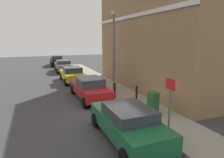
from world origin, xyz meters
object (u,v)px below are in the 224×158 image
car_grey (63,65)px  utility_cabinet (153,104)px  lamppost (114,48)px  car_green (128,122)px  bollard_near_cabinet (136,94)px  car_yellow (72,74)px  car_black (57,60)px  street_sign (170,97)px  car_red (90,88)px  bollard_far_kerb (115,90)px

car_grey → utility_cabinet: bearing=-170.7°
utility_cabinet → lamppost: (-0.07, 5.24, 2.62)m
car_green → lamppost: lamppost is taller
utility_cabinet → bollard_near_cabinet: utility_cabinet is taller
car_yellow → car_black: bearing=0.0°
car_grey → street_sign: 18.60m
car_green → car_grey: 18.17m
car_yellow → utility_cabinet: size_ratio=3.65×
car_green → car_red: (0.09, 5.92, 0.00)m
lamppost → bollard_near_cabinet: bearing=-87.1°
car_red → car_grey: bearing=-1.4°
bollard_far_kerb → street_sign: bearing=-87.6°
utility_cabinet → lamppost: 5.86m
car_black → bollard_near_cabinet: (2.40, -20.50, -0.08)m
utility_cabinet → car_green: bearing=-143.1°
car_green → car_black: 24.18m
car_red → car_grey: (0.02, 12.25, 0.00)m
car_black → utility_cabinet: car_black is taller
car_red → street_sign: 6.53m
car_grey → car_black: car_black is taller
car_red → street_sign: (1.64, -6.25, 0.91)m
bollard_near_cabinet → car_red: bearing=135.9°
street_sign → car_yellow: bearing=98.0°
car_grey → bollard_far_kerb: size_ratio=3.94×
car_green → bollard_near_cabinet: bearing=-33.2°
car_yellow → bollard_near_cabinet: car_yellow is taller
bollard_far_kerb → lamppost: size_ratio=0.18×
car_black → car_grey: bearing=-177.6°
car_grey → street_sign: size_ratio=1.78×
car_green → street_sign: bearing=-100.8°
car_green → lamppost: (2.24, 6.97, 2.56)m
car_grey → lamppost: (2.13, -11.21, 2.55)m
car_red → street_sign: street_sign is taller
utility_cabinet → bollard_far_kerb: size_ratio=1.11×
car_green → car_red: 5.92m
car_yellow → bollard_far_kerb: (1.48, -6.86, -0.02)m
street_sign → car_red: bearing=104.7°
car_black → bollard_near_cabinet: bearing=-171.9°
bollard_far_kerb → car_yellow: bearing=102.2°
street_sign → utility_cabinet: bearing=74.3°
car_red → car_yellow: car_red is taller
car_black → utility_cabinet: bearing=-172.7°
car_green → car_yellow: same height
car_red → car_yellow: bearing=-0.7°
car_red → car_green: bearing=177.9°
car_grey → car_black: (-0.11, 6.00, 0.04)m
car_green → utility_cabinet: car_green is taller
car_green → car_yellow: size_ratio=1.02×
bollard_near_cabinet → bollard_far_kerb: bearing=124.4°
lamppost → car_black: bearing=97.4°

